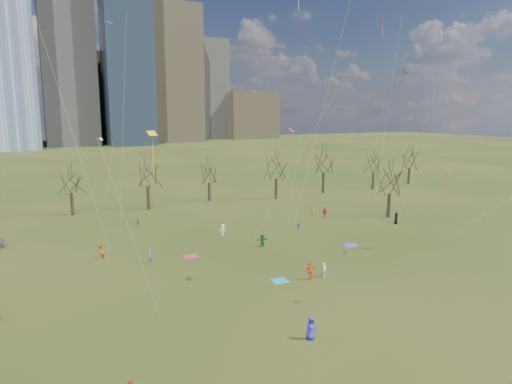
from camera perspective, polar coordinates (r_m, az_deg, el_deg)
name	(u,v)px	position (r m, az deg, el deg)	size (l,w,h in m)	color
ground	(308,281)	(46.19, 6.50, -10.97)	(500.00, 500.00, 0.00)	black
downtown_skyline	(79,65)	(249.03, -21.20, 14.59)	(212.50, 78.00, 118.00)	slate
bare_tree_row	(192,174)	(77.91, -8.02, 2.29)	(113.04, 29.80, 9.50)	black
blanket_teal	(280,281)	(45.92, 3.02, -11.03)	(1.60, 1.50, 0.03)	teal
blanket_navy	(351,245)	(58.64, 11.77, -6.51)	(1.60, 1.50, 0.03)	blue
blanket_crimson	(191,256)	(53.59, -8.13, -7.99)	(1.60, 1.50, 0.03)	#B5243D
person_0	(311,328)	(35.03, 6.88, -16.57)	(0.85, 0.55, 1.74)	#2D29B3
person_1	(324,270)	(47.12, 8.55, -9.61)	(0.55, 0.36, 1.50)	white
person_3	(345,250)	(54.69, 11.12, -7.18)	(0.63, 0.36, 0.98)	#5B5A5F
person_4	(310,271)	(46.15, 6.82, -9.76)	(1.10, 0.46, 1.87)	orange
person_5	(262,240)	(56.51, 0.77, -6.08)	(1.52, 0.48, 1.64)	#17672E
person_6	(396,218)	(70.83, 17.12, -3.15)	(0.86, 0.56, 1.75)	black
person_7	(150,255)	(52.25, -13.16, -7.72)	(0.59, 0.39, 1.62)	#8550A0
person_8	(299,226)	(65.15, 5.34, -4.24)	(0.47, 0.36, 0.96)	#2739AC
person_9	(223,230)	(61.87, -4.16, -4.73)	(0.98, 0.56, 1.51)	silver
person_10	(325,212)	(72.72, 8.58, -2.52)	(0.96, 0.40, 1.64)	#A5172C
person_11	(2,243)	(63.88, -29.14, -5.55)	(1.36, 0.43, 1.47)	slate
person_12	(312,210)	(74.95, 7.08, -2.21)	(0.67, 0.44, 1.38)	#D95A18
person_13	(138,221)	(68.86, -14.56, -3.50)	(0.55, 0.36, 1.51)	#186F4A
person_14	(101,252)	(54.96, -18.86, -7.09)	(0.81, 0.63, 1.66)	orange
kites_airborne	(273,138)	(55.14, 2.08, 6.75)	(63.63, 52.81, 30.73)	#F8AE14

